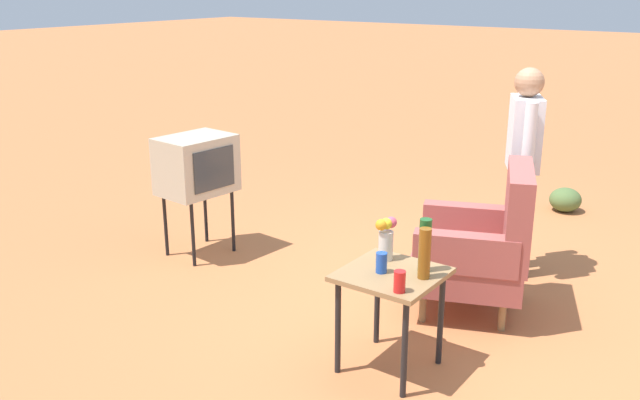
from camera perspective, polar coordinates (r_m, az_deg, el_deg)
ground_plane at (r=5.22m, az=11.55°, el=-8.41°), size 60.00×60.00×0.00m
armchair at (r=4.97m, az=13.16°, el=-3.61°), size 0.99×1.01×1.06m
side_table at (r=4.14m, az=5.85°, el=-7.09°), size 0.56×0.56×0.63m
tv_on_stand at (r=5.88m, az=-10.09°, el=2.79°), size 0.64×0.49×1.03m
person_standing at (r=5.59m, az=16.27°, el=3.23°), size 0.52×0.36×1.64m
bottle_wine_green at (r=4.08m, az=8.59°, el=-3.69°), size 0.07×0.07×0.32m
bottle_tall_amber at (r=3.99m, az=8.57°, el=-4.36°), size 0.07×0.07×0.30m
soda_can_red at (r=3.83m, az=6.54°, el=-6.65°), size 0.07×0.07×0.12m
soda_can_blue at (r=4.07m, az=5.06°, el=-5.14°), size 0.07×0.07×0.12m
flower_vase at (r=4.22m, az=5.43°, el=-3.00°), size 0.15×0.09×0.27m
shrub_mid at (r=7.51m, az=19.47°, el=0.03°), size 0.32×0.32×0.24m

